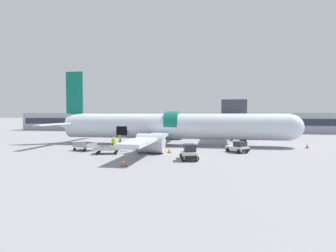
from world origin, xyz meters
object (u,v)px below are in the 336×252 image
ground_crew_loader_a (164,142)px  ground_crew_helper (159,141)px  ground_crew_supervisor (151,143)px  baggage_cart_empty (108,150)px  baggage_tug_lead (189,153)px  baggage_cart_queued (86,147)px  ground_crew_loader_b (120,140)px  airplane (169,127)px  baggage_cart_loading (134,145)px  ground_crew_driver (114,143)px  baggage_tug_mid (238,148)px

ground_crew_loader_a → ground_crew_helper: bearing=127.2°
ground_crew_supervisor → baggage_cart_empty: bearing=-132.9°
baggage_tug_lead → baggage_cart_queued: baggage_tug_lead is taller
baggage_cart_queued → ground_crew_loader_b: ground_crew_loader_b is taller
airplane → baggage_cart_empty: size_ratio=9.63×
baggage_cart_empty → ground_crew_loader_a: 8.47m
baggage_cart_loading → ground_crew_supervisor: ground_crew_supervisor is taller
baggage_cart_empty → ground_crew_driver: 3.55m
baggage_tug_mid → baggage_cart_empty: baggage_tug_mid is taller
baggage_cart_queued → baggage_cart_empty: size_ratio=0.95×
baggage_cart_loading → ground_crew_supervisor: (2.73, -0.82, 0.52)m
baggage_cart_empty → baggage_cart_loading: bearing=74.0°
ground_crew_driver → ground_crew_supervisor: bearing=13.0°
baggage_tug_mid → ground_crew_helper: size_ratio=1.68×
ground_crew_loader_a → ground_crew_supervisor: (-1.56, -1.53, 0.09)m
ground_crew_loader_a → ground_crew_loader_b: (-7.29, 1.79, 0.04)m
baggage_tug_mid → baggage_cart_loading: 14.35m
baggage_cart_loading → ground_crew_driver: ground_crew_driver is taller
ground_crew_loader_a → ground_crew_supervisor: bearing=-135.5°
baggage_cart_loading → baggage_cart_empty: 5.63m
airplane → ground_crew_helper: airplane is taller
baggage_tug_mid → baggage_cart_empty: bearing=-165.9°
airplane → baggage_cart_queued: bearing=-139.6°
ground_crew_driver → baggage_cart_queued: bearing=-157.3°
baggage_tug_lead → ground_crew_loader_b: baggage_tug_lead is taller
ground_crew_loader_a → ground_crew_driver: 7.04m
baggage_tug_mid → airplane: bearing=147.3°
airplane → ground_crew_loader_b: 7.92m
baggage_tug_lead → ground_crew_supervisor: size_ratio=1.84×
baggage_cart_queued → ground_crew_loader_a: ground_crew_loader_a is taller
ground_crew_supervisor → ground_crew_helper: 3.08m
ground_crew_driver → ground_crew_supervisor: ground_crew_driver is taller
baggage_cart_empty → ground_crew_supervisor: (4.28, 4.60, 0.45)m
airplane → ground_crew_loader_b: size_ratio=22.80×
ground_crew_driver → ground_crew_helper: size_ratio=1.01×
baggage_cart_loading → ground_crew_driver: size_ratio=2.16×
baggage_tug_lead → ground_crew_loader_b: size_ratio=1.94×
baggage_tug_lead → ground_crew_driver: (-10.95, 5.98, 0.21)m
baggage_cart_empty → baggage_cart_queued: bearing=153.2°
ground_crew_loader_b → ground_crew_supervisor: 6.62m
baggage_tug_lead → ground_crew_loader_b: (-11.73, 10.44, 0.16)m
baggage_tug_lead → ground_crew_driver: 12.48m
baggage_tug_lead → ground_crew_helper: ground_crew_helper is taller
airplane → ground_crew_loader_b: bearing=-161.0°
baggage_tug_mid → ground_crew_driver: size_ratio=1.66×
ground_crew_loader_a → baggage_cart_empty: bearing=-133.6°
ground_crew_helper → ground_crew_loader_b: bearing=177.6°
ground_crew_loader_a → ground_crew_helper: (-1.16, 1.53, 0.08)m
ground_crew_helper → baggage_tug_lead: bearing=-61.2°
ground_crew_helper → baggage_cart_empty: bearing=-121.4°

